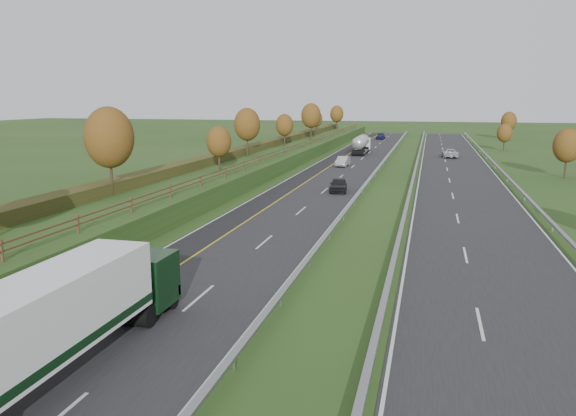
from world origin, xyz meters
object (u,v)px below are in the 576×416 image
at_px(road_tanker, 361,144).
at_px(car_dark_near, 338,185).
at_px(box_lorry, 47,325).
at_px(car_small_far, 381,136).
at_px(car_silver_mid, 343,161).
at_px(car_oncoming, 450,153).

bearing_deg(road_tanker, car_dark_near, -86.34).
relative_size(box_lorry, car_small_far, 3.05).
relative_size(box_lorry, car_dark_near, 3.54).
height_order(road_tanker, car_small_far, road_tanker).
height_order(car_dark_near, car_silver_mid, car_dark_near).
relative_size(road_tanker, car_oncoming, 2.02).
relative_size(car_small_far, car_oncoming, 0.96).
bearing_deg(car_oncoming, car_small_far, -73.51).
bearing_deg(car_dark_near, road_tanker, 87.28).
relative_size(car_dark_near, car_silver_mid, 1.00).
distance_m(car_dark_near, car_small_far, 85.99).
distance_m(box_lorry, car_silver_mid, 69.73).
bearing_deg(car_small_far, car_silver_mid, -92.78).
relative_size(road_tanker, car_silver_mid, 2.44).
bearing_deg(road_tanker, car_small_far, 89.70).
bearing_deg(road_tanker, car_oncoming, -12.57).
bearing_deg(car_small_far, car_oncoming, -72.31).
xyz_separation_m(car_dark_near, car_small_far, (-2.72, 85.95, -0.01)).
xyz_separation_m(road_tanker, car_silver_mid, (-0.27, -21.51, -1.07)).
distance_m(road_tanker, car_oncoming, 16.63).
relative_size(box_lorry, car_oncoming, 2.94).
distance_m(car_silver_mid, car_small_far, 61.78).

